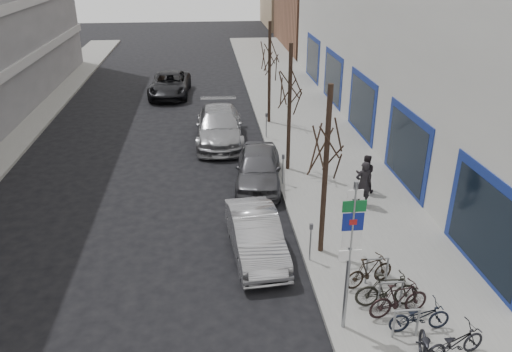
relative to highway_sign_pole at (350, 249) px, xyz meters
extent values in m
plane|color=black|center=(-2.40, 0.01, -2.46)|extent=(120.00, 120.00, 0.00)
cube|color=slate|center=(2.10, 10.01, -2.38)|extent=(5.00, 70.00, 0.15)
cube|color=brown|center=(10.60, 40.01, 1.54)|extent=(12.00, 14.00, 8.00)
cylinder|color=gray|center=(0.00, 0.01, -0.36)|extent=(0.10, 0.10, 4.20)
cube|color=white|center=(0.00, -0.02, 1.44)|extent=(0.35, 0.03, 0.22)
cube|color=#0C5926|center=(0.00, -0.02, 1.14)|extent=(0.55, 0.03, 0.28)
cube|color=navy|center=(0.00, -0.02, 0.74)|extent=(0.50, 0.03, 0.45)
cube|color=maroon|center=(0.00, -0.03, 0.74)|extent=(0.18, 0.02, 0.14)
cube|color=white|center=(0.00, -0.02, 0.29)|extent=(0.45, 0.03, 0.45)
cube|color=white|center=(0.00, -0.02, -0.16)|extent=(0.55, 0.03, 0.28)
cylinder|color=gray|center=(1.10, -0.49, -1.91)|extent=(0.06, 0.06, 0.80)
cylinder|color=gray|center=(1.70, -0.49, -1.91)|extent=(0.06, 0.06, 0.80)
cylinder|color=gray|center=(1.40, -0.49, -1.51)|extent=(0.60, 0.06, 0.06)
cylinder|color=gray|center=(1.10, 0.61, -1.91)|extent=(0.06, 0.06, 0.80)
cylinder|color=gray|center=(1.70, 0.61, -1.91)|extent=(0.06, 0.06, 0.80)
cylinder|color=gray|center=(1.40, 0.61, -1.51)|extent=(0.60, 0.06, 0.06)
cylinder|color=gray|center=(1.10, 1.71, -1.91)|extent=(0.06, 0.06, 0.80)
cylinder|color=gray|center=(1.70, 1.71, -1.91)|extent=(0.06, 0.06, 0.80)
cylinder|color=gray|center=(1.40, 1.71, -1.51)|extent=(0.60, 0.06, 0.06)
cylinder|color=black|center=(0.20, 3.51, 0.29)|extent=(0.16, 0.16, 5.50)
cylinder|color=black|center=(0.20, 10.01, 0.29)|extent=(0.16, 0.16, 5.50)
cylinder|color=black|center=(0.20, 16.51, 0.29)|extent=(0.16, 0.16, 5.50)
cylinder|color=gray|center=(-0.25, 3.01, -1.76)|extent=(0.05, 0.05, 1.10)
cube|color=#3F3F44|center=(-0.25, 3.01, -1.13)|extent=(0.10, 0.08, 0.18)
cylinder|color=gray|center=(-0.25, 8.51, -1.76)|extent=(0.05, 0.05, 1.10)
cube|color=#3F3F44|center=(-0.25, 8.51, -1.13)|extent=(0.10, 0.08, 0.18)
cylinder|color=gray|center=(-0.25, 14.01, -1.76)|extent=(0.05, 0.05, 1.10)
cube|color=#3F3F44|center=(-0.25, 14.01, -1.13)|extent=(0.10, 0.08, 0.18)
imported|color=black|center=(1.51, 0.29, -1.80)|extent=(1.74, 0.78, 1.02)
imported|color=black|center=(1.83, -0.29, -1.83)|extent=(1.59, 0.53, 0.96)
imported|color=black|center=(1.33, 0.69, -1.79)|extent=(1.74, 0.58, 1.04)
imported|color=black|center=(2.28, -1.25, -1.82)|extent=(1.68, 0.87, 0.98)
imported|color=black|center=(1.16, 1.63, -1.83)|extent=(1.64, 0.94, 0.95)
imported|color=#9F9FA4|center=(-1.84, 3.75, -1.77)|extent=(1.79, 4.27, 1.37)
imported|color=#4C4C51|center=(-1.20, 8.83, -1.70)|extent=(2.33, 4.63, 1.51)
imported|color=#939397|center=(-2.60, 14.06, -1.65)|extent=(2.39, 5.65, 1.63)
imported|color=black|center=(-5.53, 23.10, -1.72)|extent=(2.71, 5.42, 1.48)
imported|color=black|center=(2.40, 6.41, -1.44)|extent=(0.69, 0.52, 1.73)
imported|color=black|center=(2.82, 7.47, -1.53)|extent=(0.65, 0.51, 1.56)
camera|label=1|loc=(-3.20, -9.60, 6.38)|focal=35.00mm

